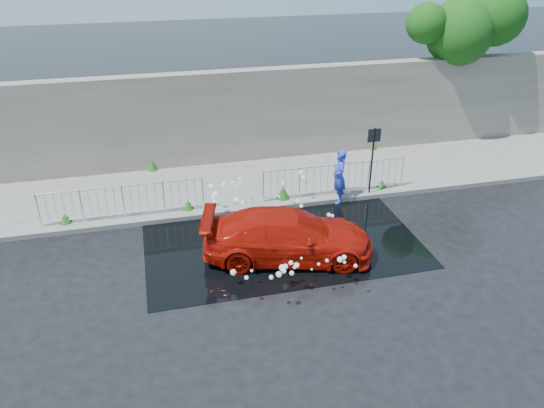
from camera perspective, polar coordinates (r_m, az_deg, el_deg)
The scene contains 13 objects.
ground at distance 14.94m, azimuth 0.09°, elevation -6.13°, with size 90.00×90.00×0.00m, color black.
pavement at distance 19.17m, azimuth -3.51°, elevation 2.14°, with size 30.00×4.00×0.15m, color #5B5B57.
curb at distance 17.41m, azimuth -2.28°, elevation -0.58°, with size 30.00×0.25×0.16m, color #5B5B57.
retaining_wall at distance 20.52m, azimuth -4.81°, elevation 9.32°, with size 30.00×0.60×3.50m, color #635E53.
puddle at distance 15.86m, azimuth 0.98°, elevation -3.93°, with size 8.00×5.00×0.01m, color black.
sign_post at distance 18.02m, azimuth 10.80°, elevation 5.70°, with size 0.45×0.06×2.50m.
tree at distance 23.63m, azimuth 20.49°, elevation 17.53°, with size 5.02×2.67×6.42m.
railing_left at distance 17.19m, azimuth -15.73°, elevation 0.39°, with size 5.05×0.05×1.10m.
railing_right at distance 18.18m, azimuth 6.75°, elevation 2.81°, with size 5.05×0.05×1.10m.
weeds at distance 18.56m, azimuth -4.13°, elevation 2.10°, with size 12.17×3.93×0.46m.
water_spray at distance 15.38m, azimuth -0.05°, elevation -2.11°, with size 3.66×5.72×1.00m.
red_car at distance 14.77m, azimuth 1.76°, elevation -3.42°, with size 1.93×4.74×1.37m, color #A31006.
person at distance 17.81m, azimuth 7.25°, elevation 2.93°, with size 0.68×0.45×1.86m, color #2736C3.
Camera 1 is at (-3.00, -12.07, 8.28)m, focal length 35.00 mm.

